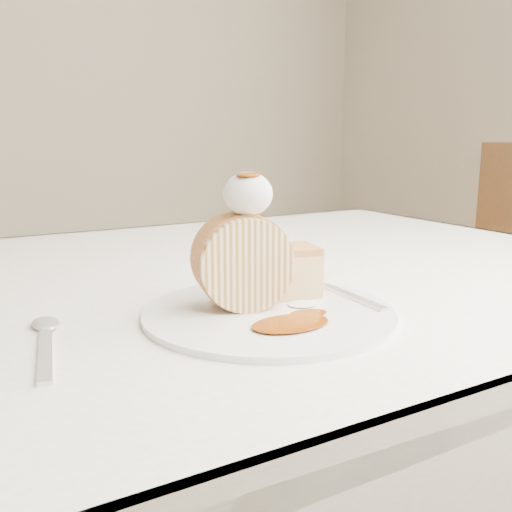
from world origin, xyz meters
TOP-DOWN VIEW (x-y plane):
  - table at (0.00, 0.20)m, footprint 1.40×0.90m
  - chair_end at (1.05, 0.45)m, footprint 0.50×0.50m
  - plate at (0.01, -0.01)m, footprint 0.32×0.32m
  - roulade_slice at (-0.00, 0.01)m, footprint 0.11×0.08m
  - cake_chunk at (0.07, 0.03)m, footprint 0.07×0.07m
  - whipped_cream at (-0.00, 0.01)m, footprint 0.05×0.05m
  - caramel_drizzle at (-0.00, -0.00)m, footprint 0.03×0.02m
  - caramel_pool at (0.01, -0.07)m, footprint 0.09×0.07m
  - fork at (0.12, -0.02)m, footprint 0.03×0.16m
  - spoon at (-0.21, -0.01)m, footprint 0.05×0.16m

SIDE VIEW (x-z plane):
  - chair_end at x=1.05m, z-range 0.07..0.99m
  - table at x=0.00m, z-range 0.29..1.04m
  - spoon at x=-0.21m, z-range 0.75..0.75m
  - plate at x=0.01m, z-range 0.75..0.76m
  - fork at x=0.12m, z-range 0.76..0.76m
  - caramel_pool at x=0.01m, z-range 0.76..0.76m
  - cake_chunk at x=0.07m, z-range 0.76..0.81m
  - roulade_slice at x=0.00m, z-range 0.76..0.86m
  - whipped_cream at x=0.00m, z-range 0.86..0.90m
  - caramel_drizzle at x=0.00m, z-range 0.90..0.91m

